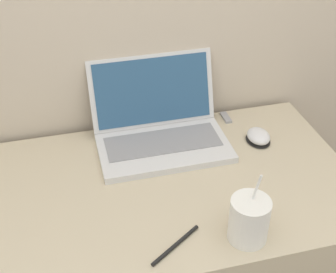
{
  "coord_description": "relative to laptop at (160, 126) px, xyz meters",
  "views": [
    {
      "loc": [
        -0.18,
        -0.6,
        1.53
      ],
      "look_at": [
        0.07,
        0.39,
        0.8
      ],
      "focal_mm": 50.0,
      "sensor_mm": 36.0,
      "label": 1
    }
  ],
  "objects": [
    {
      "name": "laptop",
      "position": [
        0.0,
        0.0,
        0.0
      ],
      "size": [
        0.37,
        0.29,
        0.22
      ],
      "color": "silver",
      "rests_on": "desk"
    },
    {
      "name": "drink_cup",
      "position": [
        0.1,
        -0.42,
        0.01
      ],
      "size": [
        0.09,
        0.09,
        0.18
      ],
      "color": "white",
      "rests_on": "desk"
    },
    {
      "name": "computer_mouse",
      "position": [
        0.28,
        -0.07,
        -0.04
      ],
      "size": [
        0.07,
        0.09,
        0.04
      ],
      "color": "black",
      "rests_on": "desk"
    },
    {
      "name": "usb_stick",
      "position": [
        0.23,
        0.06,
        -0.05
      ],
      "size": [
        0.02,
        0.06,
        0.01
      ],
      "color": "#99999E",
      "rests_on": "desk"
    },
    {
      "name": "pen",
      "position": [
        -0.06,
        -0.4,
        -0.05
      ],
      "size": [
        0.13,
        0.09,
        0.01
      ],
      "color": "black",
      "rests_on": "desk"
    }
  ]
}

